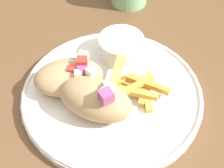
# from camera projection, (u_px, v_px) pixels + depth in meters

# --- Properties ---
(table) EXTENTS (1.29, 1.29, 0.76)m
(table) POSITION_uv_depth(u_px,v_px,m) (115.00, 103.00, 0.62)
(table) COLOR brown
(table) RESTS_ON ground_plane
(plate) EXTENTS (0.30, 0.30, 0.02)m
(plate) POSITION_uv_depth(u_px,v_px,m) (112.00, 93.00, 0.53)
(plate) COLOR white
(plate) RESTS_ON table
(pita_sandwich_near) EXTENTS (0.14, 0.13, 0.07)m
(pita_sandwich_near) POSITION_uv_depth(u_px,v_px,m) (95.00, 99.00, 0.47)
(pita_sandwich_near) COLOR tan
(pita_sandwich_near) RESTS_ON plate
(pita_sandwich_far) EXTENTS (0.12, 0.08, 0.06)m
(pita_sandwich_far) POSITION_uv_depth(u_px,v_px,m) (69.00, 77.00, 0.51)
(pita_sandwich_far) COLOR tan
(pita_sandwich_far) RESTS_ON plate
(fries_pile) EXTENTS (0.11, 0.12, 0.04)m
(fries_pile) POSITION_uv_depth(u_px,v_px,m) (133.00, 84.00, 0.52)
(fries_pile) COLOR gold
(fries_pile) RESTS_ON plate
(sauce_ramekin) EXTENTS (0.08, 0.08, 0.04)m
(sauce_ramekin) POSITION_uv_depth(u_px,v_px,m) (121.00, 46.00, 0.56)
(sauce_ramekin) COLOR white
(sauce_ramekin) RESTS_ON plate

